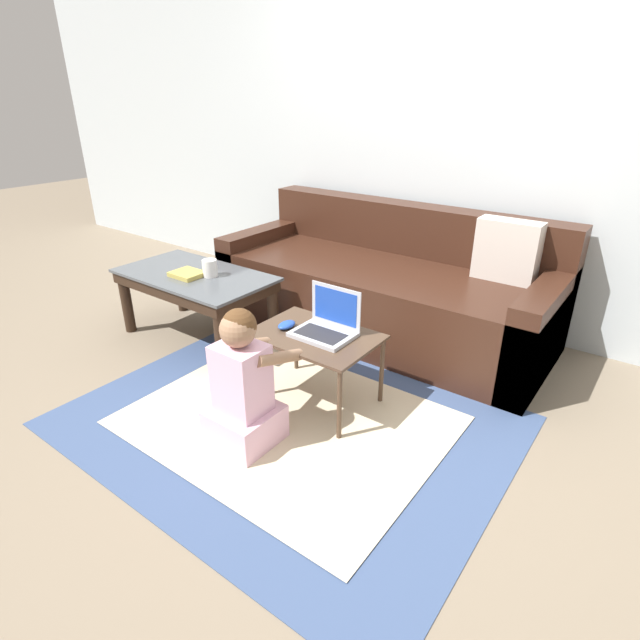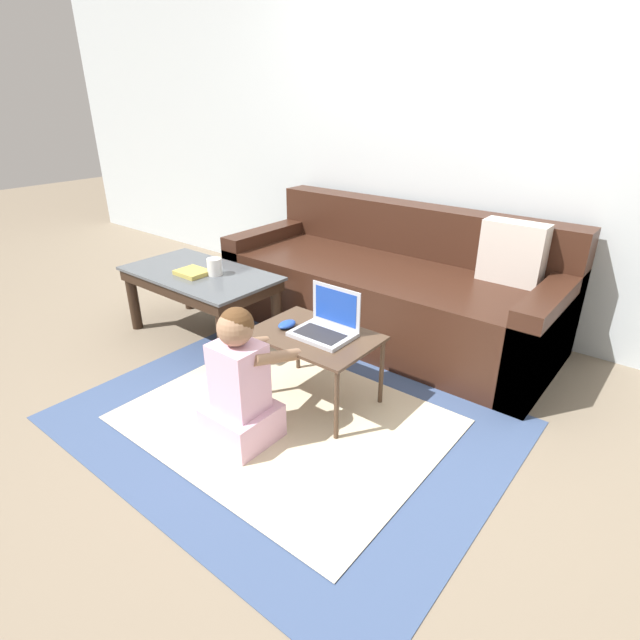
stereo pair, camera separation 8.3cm
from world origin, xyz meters
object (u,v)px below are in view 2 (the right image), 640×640
Objects in this scene: couch at (390,289)px; laptop at (326,327)px; cup_on_table at (215,267)px; computer_mouse at (287,324)px; laptop_desk at (315,342)px; coffee_table at (200,283)px; book_on_table at (193,272)px; person_seated at (241,385)px.

couch reaches higher than laptop.
cup_on_table is (-0.80, -0.82, 0.21)m from couch.
laptop is 2.65× the size of computer_mouse.
laptop_desk is 0.18m from computer_mouse.
computer_mouse is (-0.01, -1.02, 0.11)m from couch.
cup_on_table is at bearing 13.62° from coffee_table.
couch reaches higher than computer_mouse.
laptop reaches higher than book_on_table.
person_seated is (0.10, -1.46, -0.00)m from couch.
book_on_table is at bearing 177.03° from laptop.
laptop_desk is 3.16× the size of book_on_table.
person_seated reaches higher than cup_on_table.
book_on_table is (-0.92, -0.90, 0.17)m from couch.
laptop_desk is at bearing -7.80° from coffee_table.
computer_mouse is at bearing -90.35° from couch.
laptop is 1.12m from book_on_table.
person_seated is at bearing -76.23° from computer_mouse.
computer_mouse is at bearing -10.72° from coffee_table.
coffee_table is 1.19m from person_seated.
laptop_desk is at bearing 82.78° from person_seated.
coffee_table reaches higher than laptop_desk.
coffee_table is 9.59× the size of cup_on_table.
computer_mouse is (-0.21, -0.06, -0.02)m from laptop.
coffee_table is 9.20× the size of computer_mouse.
computer_mouse is at bearing -171.18° from laptop_desk.
couch reaches higher than book_on_table.
book_on_table is (-0.12, -0.09, -0.04)m from cup_on_table.
person_seated is (0.11, -0.43, -0.12)m from computer_mouse.
laptop is at bearing 37.78° from laptop_desk.
computer_mouse is at bearing -7.36° from book_on_table.
book_on_table reaches higher than coffee_table.
cup_on_table is at bearing 35.96° from book_on_table.
couch is at bearing 99.01° from laptop_desk.
couch is 1.46m from person_seated.
couch is at bearing 89.65° from computer_mouse.
person_seated reaches higher than computer_mouse.
person_seated is 6.33× the size of cup_on_table.
couch is 11.25× the size of book_on_table.
laptop_desk is at bearing -4.90° from book_on_table.
coffee_table is 0.18m from cup_on_table.
cup_on_table reaches higher than coffee_table.
person_seated reaches higher than laptop.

